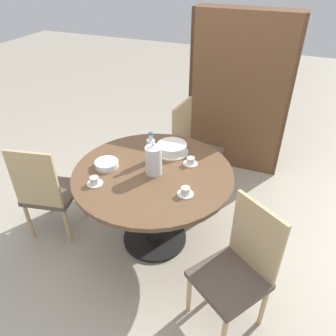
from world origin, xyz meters
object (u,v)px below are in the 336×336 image
(chair_a, at_px, (47,191))
(coffee_pot, at_px, (154,160))
(bookshelf, at_px, (239,95))
(chair_c, at_px, (192,146))
(cup_c, at_px, (185,192))
(cup_b, at_px, (95,181))
(water_bottle, at_px, (151,150))
(cup_a, at_px, (191,161))
(chair_b, at_px, (238,268))
(cake_main, at_px, (172,148))

(chair_a, distance_m, coffee_pot, 1.01)
(bookshelf, xyz_separation_m, coffee_pot, (-0.33, -1.58, 0.00))
(chair_c, relative_size, cup_c, 7.85)
(cup_b, xyz_separation_m, cup_c, (0.67, 0.14, 0.00))
(water_bottle, height_order, cup_c, water_bottle)
(chair_c, bearing_deg, coffee_pot, -174.68)
(chair_c, distance_m, cup_c, 1.18)
(chair_a, height_order, chair_c, same)
(chair_c, height_order, bookshelf, bookshelf)
(water_bottle, bearing_deg, cup_a, 13.72)
(bookshelf, bearing_deg, water_bottle, 73.57)
(chair_b, height_order, cup_c, chair_b)
(cup_a, bearing_deg, chair_b, -49.81)
(cup_b, bearing_deg, coffee_pot, 40.20)
(cake_main, height_order, cup_c, cake_main)
(cup_c, bearing_deg, water_bottle, 142.55)
(cake_main, height_order, cup_a, cake_main)
(bookshelf, height_order, cup_c, bookshelf)
(chair_a, bearing_deg, water_bottle, -165.77)
(coffee_pot, height_order, cup_a, coffee_pot)
(cup_a, distance_m, cup_b, 0.78)
(chair_c, distance_m, coffee_pot, 1.02)
(bookshelf, distance_m, water_bottle, 1.48)
(chair_a, distance_m, water_bottle, 0.98)
(cup_c, bearing_deg, coffee_pot, 153.34)
(water_bottle, height_order, cup_a, water_bottle)
(cup_c, bearing_deg, cup_b, -168.48)
(cup_a, xyz_separation_m, cup_b, (-0.57, -0.53, 0.00))
(chair_b, xyz_separation_m, bookshelf, (-0.46, 2.02, 0.39))
(cup_c, bearing_deg, cake_main, 120.93)
(chair_b, xyz_separation_m, cup_b, (-1.14, 0.14, 0.29))
(chair_b, distance_m, bookshelf, 2.11)
(chair_b, bearing_deg, water_bottle, 179.87)
(chair_b, height_order, cup_b, chair_b)
(bookshelf, bearing_deg, chair_a, 55.93)
(chair_a, xyz_separation_m, cup_a, (1.13, 0.48, 0.29))
(bookshelf, xyz_separation_m, cup_c, (-0.01, -1.74, -0.10))
(chair_b, relative_size, cup_c, 7.85)
(cake_main, bearing_deg, bookshelf, 75.86)
(cup_a, bearing_deg, coffee_pot, -134.02)
(cake_main, bearing_deg, cup_a, -28.49)
(water_bottle, relative_size, cup_b, 2.18)
(cup_a, bearing_deg, bookshelf, 85.59)
(coffee_pot, relative_size, cake_main, 0.96)
(cup_b, bearing_deg, chair_b, -7.13)
(cup_c, bearing_deg, cup_a, 103.66)
(bookshelf, distance_m, cake_main, 1.27)
(coffee_pot, xyz_separation_m, cup_b, (-0.35, -0.30, -0.10))
(chair_b, xyz_separation_m, cup_c, (-0.47, 0.28, 0.29))
(chair_b, bearing_deg, cup_a, 164.00)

